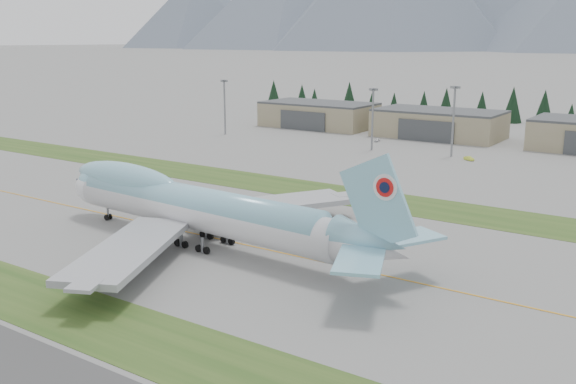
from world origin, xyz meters
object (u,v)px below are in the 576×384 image
Objects in this scene: boeing_747_freighter at (196,207)px; hangar_left at (319,115)px; service_vehicle_a at (377,142)px; service_vehicle_b at (469,160)px; hangar_center at (439,124)px.

boeing_747_freighter is 1.70× the size of hangar_left.
service_vehicle_b reaches higher than service_vehicle_a.
hangar_center reaches higher than service_vehicle_a.
service_vehicle_b is at bearing -27.16° from hangar_left.
hangar_left is at bearing 180.00° from hangar_center.
service_vehicle_a is 45.32m from service_vehicle_b.
hangar_left is 91.73m from service_vehicle_b.
service_vehicle_a is (40.07, -23.38, -5.39)m from hangar_left.
boeing_747_freighter is 133.85m from service_vehicle_a.
boeing_747_freighter is 1.70× the size of hangar_center.
hangar_center is at bearing 52.39° from service_vehicle_a.
hangar_left is (-67.09, 154.29, -1.73)m from boeing_747_freighter.
hangar_left is at bearing 94.94° from service_vehicle_b.
service_vehicle_a is at bearing -122.56° from hangar_center.
hangar_center is 49.77m from service_vehicle_b.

